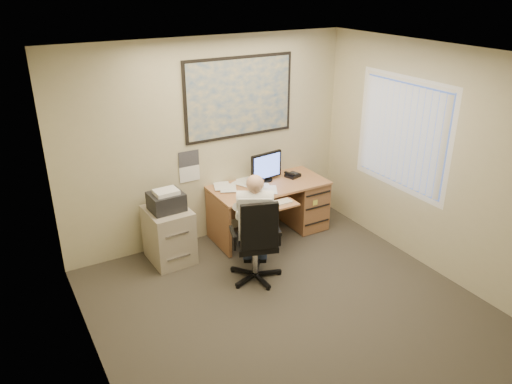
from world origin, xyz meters
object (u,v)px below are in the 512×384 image
filing_cabinet (169,230)px  desk (288,199)px  office_chair (258,256)px  person (254,228)px

filing_cabinet → desk: bearing=-2.4°
office_chair → person: size_ratio=0.82×
office_chair → person: 0.35m
filing_cabinet → office_chair: bearing=-54.0°
office_chair → person: person is taller
desk → person: bearing=-140.2°
desk → filing_cabinet: 1.79m
desk → office_chair: bearing=-137.3°
desk → person: size_ratio=1.21×
person → desk: bearing=69.1°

